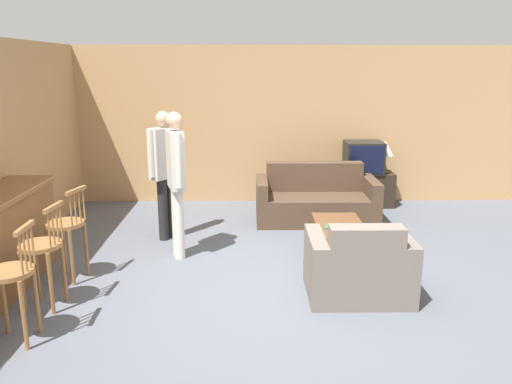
{
  "coord_description": "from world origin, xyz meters",
  "views": [
    {
      "loc": [
        -0.23,
        -4.76,
        2.29
      ],
      "look_at": [
        -0.17,
        0.87,
        0.85
      ],
      "focal_mm": 35.0,
      "sensor_mm": 36.0,
      "label": 1
    }
  ],
  "objects_px": {
    "bar_chair_near": "(12,280)",
    "armchair_near": "(359,268)",
    "tv_unit": "(362,189)",
    "person_by_window": "(165,168)",
    "bar_chair_mid": "(42,253)",
    "tv": "(364,157)",
    "bar_chair_far": "(67,230)",
    "book_on_table": "(334,227)",
    "couch_far": "(316,201)",
    "person_by_counter": "(176,176)",
    "coffee_table": "(340,229)",
    "table_lamp": "(385,149)"
  },
  "relations": [
    {
      "from": "tv",
      "to": "couch_far",
      "type": "bearing_deg",
      "value": -137.03
    },
    {
      "from": "tv",
      "to": "person_by_window",
      "type": "xyz_separation_m",
      "value": [
        -2.98,
        -1.59,
        0.16
      ]
    },
    {
      "from": "bar_chair_near",
      "to": "bar_chair_mid",
      "type": "height_order",
      "value": "same"
    },
    {
      "from": "tv_unit",
      "to": "person_by_window",
      "type": "relative_size",
      "value": 0.59
    },
    {
      "from": "tv_unit",
      "to": "table_lamp",
      "type": "relative_size",
      "value": 1.93
    },
    {
      "from": "coffee_table",
      "to": "couch_far",
      "type": "bearing_deg",
      "value": 94.78
    },
    {
      "from": "tv_unit",
      "to": "person_by_window",
      "type": "xyz_separation_m",
      "value": [
        -2.98,
        -1.6,
        0.69
      ]
    },
    {
      "from": "couch_far",
      "to": "tv_unit",
      "type": "bearing_deg",
      "value": 43.08
    },
    {
      "from": "bar_chair_mid",
      "to": "tv",
      "type": "xyz_separation_m",
      "value": [
        3.84,
        3.57,
        0.26
      ]
    },
    {
      "from": "person_by_counter",
      "to": "bar_chair_mid",
      "type": "bearing_deg",
      "value": -129.9
    },
    {
      "from": "bar_chair_far",
      "to": "bar_chair_near",
      "type": "bearing_deg",
      "value": -89.98
    },
    {
      "from": "couch_far",
      "to": "person_by_window",
      "type": "xyz_separation_m",
      "value": [
        -2.1,
        -0.78,
        0.67
      ]
    },
    {
      "from": "bar_chair_mid",
      "to": "person_by_counter",
      "type": "distance_m",
      "value": 1.77
    },
    {
      "from": "bar_chair_far",
      "to": "bar_chair_mid",
      "type": "bearing_deg",
      "value": -89.97
    },
    {
      "from": "tv",
      "to": "person_by_counter",
      "type": "height_order",
      "value": "person_by_counter"
    },
    {
      "from": "bar_chair_mid",
      "to": "tv_unit",
      "type": "height_order",
      "value": "bar_chair_mid"
    },
    {
      "from": "bar_chair_far",
      "to": "tv",
      "type": "bearing_deg",
      "value": 37.24
    },
    {
      "from": "couch_far",
      "to": "armchair_near",
      "type": "distance_m",
      "value": 2.56
    },
    {
      "from": "armchair_near",
      "to": "book_on_table",
      "type": "relative_size",
      "value": 4.16
    },
    {
      "from": "bar_chair_mid",
      "to": "person_by_counter",
      "type": "relative_size",
      "value": 0.58
    },
    {
      "from": "armchair_near",
      "to": "book_on_table",
      "type": "distance_m",
      "value": 1.02
    },
    {
      "from": "person_by_counter",
      "to": "tv",
      "type": "bearing_deg",
      "value": 39.51
    },
    {
      "from": "tv",
      "to": "person_by_counter",
      "type": "xyz_separation_m",
      "value": [
        -2.74,
        -2.26,
        0.2
      ]
    },
    {
      "from": "person_by_window",
      "to": "tv",
      "type": "bearing_deg",
      "value": 28.16
    },
    {
      "from": "bar_chair_near",
      "to": "bar_chair_far",
      "type": "relative_size",
      "value": 1.0
    },
    {
      "from": "couch_far",
      "to": "coffee_table",
      "type": "distance_m",
      "value": 1.4
    },
    {
      "from": "couch_far",
      "to": "tv",
      "type": "relative_size",
      "value": 2.93
    },
    {
      "from": "bar_chair_far",
      "to": "couch_far",
      "type": "bearing_deg",
      "value": 35.36
    },
    {
      "from": "bar_chair_mid",
      "to": "coffee_table",
      "type": "xyz_separation_m",
      "value": [
        3.08,
        1.36,
        -0.23
      ]
    },
    {
      "from": "tv",
      "to": "person_by_counter",
      "type": "bearing_deg",
      "value": -140.49
    },
    {
      "from": "tv",
      "to": "person_by_window",
      "type": "relative_size",
      "value": 0.36
    },
    {
      "from": "tv",
      "to": "book_on_table",
      "type": "relative_size",
      "value": 2.48
    },
    {
      "from": "bar_chair_far",
      "to": "armchair_near",
      "type": "relative_size",
      "value": 1.01
    },
    {
      "from": "bar_chair_near",
      "to": "person_by_window",
      "type": "bearing_deg",
      "value": 71.78
    },
    {
      "from": "coffee_table",
      "to": "bar_chair_near",
      "type": "bearing_deg",
      "value": -147.13
    },
    {
      "from": "couch_far",
      "to": "coffee_table",
      "type": "relative_size",
      "value": 1.74
    },
    {
      "from": "bar_chair_far",
      "to": "person_by_window",
      "type": "bearing_deg",
      "value": 57.03
    },
    {
      "from": "bar_chair_far",
      "to": "table_lamp",
      "type": "height_order",
      "value": "table_lamp"
    },
    {
      "from": "bar_chair_far",
      "to": "book_on_table",
      "type": "relative_size",
      "value": 4.2
    },
    {
      "from": "tv_unit",
      "to": "tv",
      "type": "height_order",
      "value": "tv"
    },
    {
      "from": "table_lamp",
      "to": "bar_chair_near",
      "type": "bearing_deg",
      "value": -134.85
    },
    {
      "from": "person_by_window",
      "to": "book_on_table",
      "type": "bearing_deg",
      "value": -19.9
    },
    {
      "from": "table_lamp",
      "to": "person_by_window",
      "type": "bearing_deg",
      "value": -154.33
    },
    {
      "from": "bar_chair_mid",
      "to": "person_by_window",
      "type": "relative_size",
      "value": 0.6
    },
    {
      "from": "tv_unit",
      "to": "person_by_counter",
      "type": "relative_size",
      "value": 0.57
    },
    {
      "from": "table_lamp",
      "to": "tv",
      "type": "bearing_deg",
      "value": -179.49
    },
    {
      "from": "coffee_table",
      "to": "book_on_table",
      "type": "height_order",
      "value": "book_on_table"
    },
    {
      "from": "tv",
      "to": "table_lamp",
      "type": "xyz_separation_m",
      "value": [
        0.34,
        0.0,
        0.13
      ]
    },
    {
      "from": "bar_chair_near",
      "to": "armchair_near",
      "type": "height_order",
      "value": "bar_chair_near"
    },
    {
      "from": "tv_unit",
      "to": "tv",
      "type": "xyz_separation_m",
      "value": [
        -0.0,
        -0.0,
        0.54
      ]
    }
  ]
}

